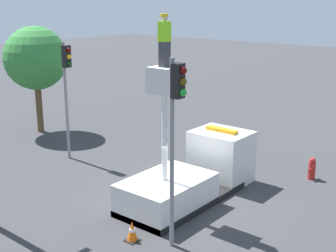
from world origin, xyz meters
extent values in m
plane|color=#38383A|center=(0.00, 0.00, 0.00)|extent=(120.00, 120.00, 0.00)
cube|color=black|center=(0.00, 0.00, 0.12)|extent=(5.31, 2.35, 0.24)
cube|color=silver|center=(-0.94, 0.00, 0.61)|extent=(3.44, 2.29, 1.21)
cube|color=silver|center=(2.66, 0.00, 1.09)|extent=(1.88, 2.29, 2.18)
cube|color=black|center=(3.60, 0.00, 1.52)|extent=(0.03, 1.95, 0.87)
cube|color=orange|center=(2.66, 0.00, 2.25)|extent=(0.36, 1.37, 0.14)
cylinder|color=silver|center=(-1.05, 0.00, 2.84)|extent=(0.22, 0.22, 3.27)
cube|color=silver|center=(-1.05, 0.00, 4.83)|extent=(0.91, 0.91, 0.90)
cube|color=#38383D|center=(-1.05, 0.00, 5.70)|extent=(0.34, 0.26, 0.84)
cube|color=#8CEA1E|center=(-1.05, 0.00, 6.45)|extent=(0.40, 0.26, 0.66)
sphere|color=beige|center=(-1.05, 0.00, 6.89)|extent=(0.23, 0.23, 0.23)
cylinder|color=yellow|center=(-1.05, 0.00, 6.98)|extent=(0.26, 0.26, 0.09)
cylinder|color=gray|center=(-2.82, -1.73, 2.95)|extent=(0.14, 0.14, 5.90)
cube|color=black|center=(-2.82, -1.94, 5.25)|extent=(0.34, 0.28, 1.00)
sphere|color=#490707|center=(-2.82, -2.13, 5.56)|extent=(0.22, 0.22, 0.22)
sphere|color=#503C07|center=(-2.82, -2.13, 5.25)|extent=(0.22, 0.22, 0.22)
sphere|color=green|center=(-2.82, -2.13, 4.94)|extent=(0.22, 0.22, 0.22)
cylinder|color=gray|center=(0.52, 7.30, 2.79)|extent=(0.14, 0.14, 5.58)
cube|color=black|center=(0.52, 7.09, 4.93)|extent=(0.34, 0.28, 1.00)
sphere|color=#490707|center=(0.52, 6.91, 5.24)|extent=(0.22, 0.22, 0.22)
sphere|color=gold|center=(0.52, 6.91, 4.93)|extent=(0.22, 0.22, 0.22)
sphere|color=#083710|center=(0.52, 6.91, 4.62)|extent=(0.22, 0.22, 0.22)
cylinder|color=#B2231E|center=(5.29, -2.92, 0.38)|extent=(0.30, 0.30, 0.77)
sphere|color=#B2231E|center=(5.29, -2.92, 0.84)|extent=(0.25, 0.25, 0.25)
cylinder|color=#B2231E|center=(5.08, -2.92, 0.46)|extent=(0.12, 0.12, 0.12)
cylinder|color=#B2231E|center=(5.50, -2.92, 0.46)|extent=(0.12, 0.12, 0.12)
cube|color=black|center=(-3.40, -0.59, 0.01)|extent=(0.42, 0.42, 0.03)
cone|color=orange|center=(-3.40, -0.59, 0.34)|extent=(0.35, 0.35, 0.68)
cylinder|color=white|center=(-3.40, -0.59, 0.37)|extent=(0.18, 0.18, 0.10)
cylinder|color=brown|center=(2.46, 12.22, 1.51)|extent=(0.36, 0.36, 3.02)
sphere|color=#337F38|center=(2.46, 12.22, 4.26)|extent=(3.54, 3.54, 3.54)
camera|label=1|loc=(-13.13, -9.96, 7.54)|focal=50.00mm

